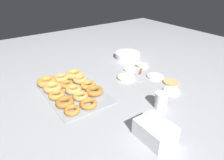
# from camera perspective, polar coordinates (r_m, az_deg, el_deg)

# --- Properties ---
(ground_plane) EXTENTS (3.00, 3.00, 0.00)m
(ground_plane) POSITION_cam_1_polar(r_m,az_deg,el_deg) (1.25, 5.62, -1.42)
(ground_plane) COLOR #9EA0A5
(pancake_0) EXTENTS (0.11, 0.11, 0.02)m
(pancake_0) POSITION_cam_1_polar(r_m,az_deg,el_deg) (1.31, 4.04, 0.68)
(pancake_0) COLOR beige
(pancake_0) RESTS_ON ground_plane
(pancake_1) EXTENTS (0.10, 0.10, 0.01)m
(pancake_1) POSITION_cam_1_polar(r_m,az_deg,el_deg) (1.31, 16.50, -0.64)
(pancake_1) COLOR tan
(pancake_1) RESTS_ON ground_plane
(pancake_2) EXTENTS (0.08, 0.08, 0.01)m
(pancake_2) POSITION_cam_1_polar(r_m,az_deg,el_deg) (1.43, 5.14, 3.03)
(pancake_2) COLOR beige
(pancake_2) RESTS_ON ground_plane
(pancake_3) EXTENTS (0.10, 0.10, 0.01)m
(pancake_3) POSITION_cam_1_polar(r_m,az_deg,el_deg) (1.36, 12.23, 1.02)
(pancake_3) COLOR silver
(pancake_3) RESTS_ON ground_plane
(pancake_4) EXTENTS (0.09, 0.09, 0.02)m
(pancake_4) POSITION_cam_1_polar(r_m,az_deg,el_deg) (1.50, 8.64, 4.17)
(pancake_4) COLOR beige
(pancake_4) RESTS_ON ground_plane
(pancake_5) EXTENTS (0.10, 0.10, 0.01)m
(pancake_5) POSITION_cam_1_polar(r_m,az_deg,el_deg) (1.22, 16.70, -3.02)
(pancake_5) COLOR beige
(pancake_5) RESTS_ON ground_plane
(donut_tray) EXTENTS (0.46, 0.31, 0.05)m
(donut_tray) POSITION_cam_1_polar(r_m,az_deg,el_deg) (1.20, -12.00, -2.15)
(donut_tray) COLOR #93969B
(donut_tray) RESTS_ON ground_plane
(batter_bowl) EXTENTS (0.20, 0.20, 0.05)m
(batter_bowl) POSITION_cam_1_polar(r_m,az_deg,el_deg) (1.64, 4.44, 7.07)
(batter_bowl) COLOR white
(batter_bowl) RESTS_ON ground_plane
(container_stack) EXTENTS (0.16, 0.12, 0.08)m
(container_stack) POSITION_cam_1_polar(r_m,az_deg,el_deg) (0.87, 12.17, -14.05)
(container_stack) COLOR white
(container_stack) RESTS_ON ground_plane
(paper_cup) EXTENTS (0.06, 0.06, 0.08)m
(paper_cup) POSITION_cam_1_polar(r_m,az_deg,el_deg) (1.05, 13.83, -5.63)
(paper_cup) COLOR white
(paper_cup) RESTS_ON ground_plane
(spatula) EXTENTS (0.17, 0.20, 0.01)m
(spatula) POSITION_cam_1_polar(r_m,az_deg,el_deg) (1.35, 7.71, 1.09)
(spatula) COLOR brown
(spatula) RESTS_ON ground_plane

